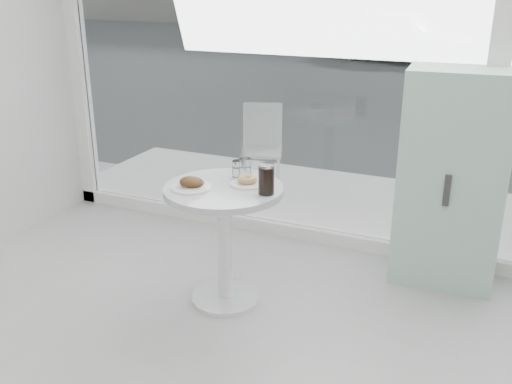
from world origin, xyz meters
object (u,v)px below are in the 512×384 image
at_px(plate_fritter, 192,184).
at_px(water_tumbler_b, 245,169).
at_px(main_table, 224,221).
at_px(mint_cabinet, 451,179).
at_px(water_tumbler_a, 238,170).
at_px(plate_donut, 247,181).
at_px(car_white, 401,35).
at_px(cola_glass, 266,180).
at_px(patio_chair, 262,144).

distance_m(plate_fritter, water_tumbler_b, 0.37).
bearing_deg(main_table, mint_cabinet, 35.44).
relative_size(main_table, water_tumbler_a, 7.22).
distance_m(plate_fritter, plate_donut, 0.33).
bearing_deg(car_white, water_tumbler_b, -156.26).
distance_m(plate_fritter, cola_glass, 0.45).
relative_size(main_table, water_tumbler_b, 6.12).
xyz_separation_m(mint_cabinet, car_white, (-2.35, 11.17, -0.06)).
relative_size(water_tumbler_b, cola_glass, 0.71).
xyz_separation_m(patio_chair, plate_donut, (0.63, -1.70, 0.27)).
relative_size(mint_cabinet, plate_donut, 6.77).
bearing_deg(main_table, plate_donut, 40.01).
distance_m(mint_cabinet, car_white, 11.42).
relative_size(plate_donut, water_tumbler_b, 1.67).
bearing_deg(cola_glass, plate_fritter, -168.13).
height_order(plate_fritter, plate_donut, plate_fritter).
height_order(main_table, water_tumbler_a, water_tumbler_a).
distance_m(water_tumbler_a, water_tumbler_b, 0.05).
bearing_deg(water_tumbler_a, plate_donut, -42.46).
bearing_deg(patio_chair, mint_cabinet, -48.60).
bearing_deg(plate_fritter, water_tumbler_b, 55.73).
bearing_deg(water_tumbler_a, water_tumbler_b, 2.81).
xyz_separation_m(water_tumbler_a, cola_glass, (0.28, -0.21, 0.04)).
xyz_separation_m(mint_cabinet, water_tumbler_a, (-1.22, -0.67, 0.10)).
bearing_deg(main_table, water_tumbler_a, 90.71).
distance_m(patio_chair, plate_fritter, 1.95).
height_order(main_table, mint_cabinet, mint_cabinet).
bearing_deg(plate_fritter, mint_cabinet, 35.07).
xyz_separation_m(mint_cabinet, cola_glass, (-0.94, -0.87, 0.14)).
distance_m(mint_cabinet, water_tumbler_b, 1.35).
xyz_separation_m(patio_chair, water_tumbler_b, (0.56, -1.59, 0.30)).
distance_m(car_white, water_tumbler_a, 11.89).
height_order(mint_cabinet, patio_chair, mint_cabinet).
bearing_deg(mint_cabinet, car_white, 98.63).
xyz_separation_m(main_table, patio_chair, (-0.52, 1.80, -0.03)).
xyz_separation_m(mint_cabinet, plate_fritter, (-1.38, -0.97, 0.08)).
bearing_deg(patio_chair, water_tumbler_a, -92.52).
xyz_separation_m(patio_chair, plate_fritter, (0.36, -1.90, 0.27)).
bearing_deg(cola_glass, mint_cabinet, 42.96).
height_order(mint_cabinet, cola_glass, mint_cabinet).
xyz_separation_m(mint_cabinet, patio_chair, (-1.73, 0.93, -0.19)).
bearing_deg(plate_fritter, plate_donut, 35.61).
xyz_separation_m(plate_donut, cola_glass, (0.17, -0.10, 0.07)).
bearing_deg(patio_chair, plate_donut, -90.07).
bearing_deg(water_tumbler_a, cola_glass, -36.49).
height_order(main_table, plate_donut, plate_donut).
xyz_separation_m(plate_fritter, water_tumbler_b, (0.21, 0.30, 0.03)).
height_order(car_white, plate_donut, car_white).
xyz_separation_m(water_tumbler_b, cola_glass, (0.23, -0.21, 0.03)).
distance_m(mint_cabinet, water_tumbler_a, 1.39).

